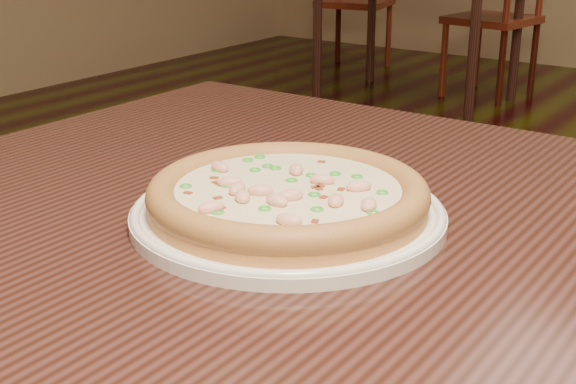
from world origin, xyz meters
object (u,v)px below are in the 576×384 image
Objects in this scene: chair_a at (347,1)px; hero_table at (420,327)px; plate at (288,213)px; pizza at (288,195)px; chair_b at (501,19)px.

hero_table is at bearing -58.23° from chair_a.
plate is 4.63m from chair_a.
chair_b reaches higher than pizza.
chair_b is (-1.18, 3.74, -0.34)m from pizza.
pizza is at bearing -72.43° from chair_b.
plate is 0.32× the size of chair_b.
chair_a is (-2.32, 3.99, -0.34)m from pizza.
hero_table is 4.49× the size of pizza.
plate is at bearing -59.82° from chair_a.
plate is 0.02m from pizza.
plate is at bearing -157.38° from hero_table.
hero_table is 0.17m from plate.
plate is 3.93m from chair_b.
plate is 1.12× the size of pizza.
hero_table is 1.26× the size of chair_b.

